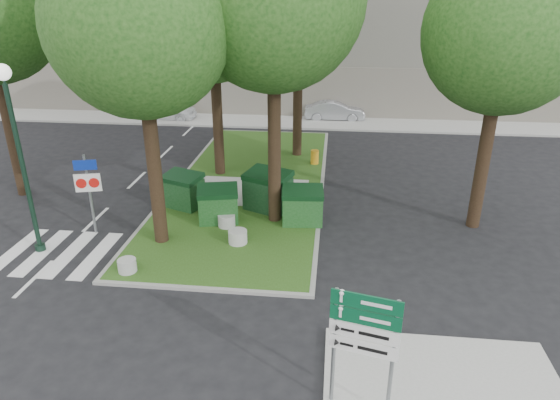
# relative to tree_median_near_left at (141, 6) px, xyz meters

# --- Properties ---
(ground) EXTENTS (120.00, 120.00, 0.00)m
(ground) POSITION_rel_tree_median_near_left_xyz_m (1.41, -2.56, -7.32)
(ground) COLOR black
(ground) RESTS_ON ground
(median_island) EXTENTS (6.00, 16.00, 0.12)m
(median_island) POSITION_rel_tree_median_near_left_xyz_m (1.91, 5.44, -7.26)
(median_island) COLOR #294C15
(median_island) RESTS_ON ground
(median_kerb) EXTENTS (6.30, 16.30, 0.10)m
(median_kerb) POSITION_rel_tree_median_near_left_xyz_m (1.91, 5.44, -7.27)
(median_kerb) COLOR gray
(median_kerb) RESTS_ON ground
(building_sidewalk) EXTENTS (42.00, 3.00, 0.12)m
(building_sidewalk) POSITION_rel_tree_median_near_left_xyz_m (1.41, 15.94, -7.26)
(building_sidewalk) COLOR #999993
(building_sidewalk) RESTS_ON ground
(zebra_crossing) EXTENTS (5.00, 3.00, 0.01)m
(zebra_crossing) POSITION_rel_tree_median_near_left_xyz_m (-2.34, -1.06, -7.31)
(zebra_crossing) COLOR silver
(zebra_crossing) RESTS_ON ground
(tree_median_near_left) EXTENTS (5.20, 5.20, 10.53)m
(tree_median_near_left) POSITION_rel_tree_median_near_left_xyz_m (0.00, 0.00, 0.00)
(tree_median_near_left) COLOR black
(tree_median_near_left) RESTS_ON ground
(tree_median_mid) EXTENTS (4.80, 4.80, 9.99)m
(tree_median_mid) POSITION_rel_tree_median_near_left_xyz_m (0.50, 6.50, -0.34)
(tree_median_mid) COLOR black
(tree_median_mid) RESTS_ON ground
(tree_street_right) EXTENTS (5.00, 5.00, 10.06)m
(tree_street_right) POSITION_rel_tree_median_near_left_xyz_m (10.50, 2.50, -0.33)
(tree_street_right) COLOR black
(tree_street_right) RESTS_ON ground
(dumpster_a) EXTENTS (1.69, 1.46, 1.33)m
(dumpster_a) POSITION_rel_tree_median_near_left_xyz_m (-0.15, 2.71, -6.56)
(dumpster_a) COLOR #0E3613
(dumpster_a) RESTS_ON median_island
(dumpster_b) EXTENTS (1.58, 1.26, 1.30)m
(dumpster_b) POSITION_rel_tree_median_near_left_xyz_m (1.45, 1.60, -6.57)
(dumpster_b) COLOR #134114
(dumpster_b) RESTS_ON median_island
(dumpster_c) EXTENTS (1.96, 1.71, 1.51)m
(dumpster_c) POSITION_rel_tree_median_near_left_xyz_m (3.05, 2.81, -6.47)
(dumpster_c) COLOR black
(dumpster_c) RESTS_ON median_island
(dumpster_d) EXTENTS (1.50, 1.11, 1.32)m
(dumpster_d) POSITION_rel_tree_median_near_left_xyz_m (4.41, 1.79, -6.56)
(dumpster_d) COLOR #154517
(dumpster_d) RESTS_ON median_island
(bollard_left) EXTENTS (0.54, 0.54, 0.38)m
(bollard_left) POSITION_rel_tree_median_near_left_xyz_m (-0.44, -2.06, -7.00)
(bollard_left) COLOR #A4A5A0
(bollard_left) RESTS_ON median_island
(bollard_right) EXTENTS (0.60, 0.60, 0.43)m
(bollard_right) POSITION_rel_tree_median_near_left_xyz_m (1.82, 1.20, -6.98)
(bollard_right) COLOR #9E9F99
(bollard_right) RESTS_ON median_island
(bollard_mid) EXTENTS (0.61, 0.61, 0.43)m
(bollard_mid) POSITION_rel_tree_median_near_left_xyz_m (2.44, 0.04, -6.98)
(bollard_mid) COLOR #A6A5A1
(bollard_mid) RESTS_ON median_island
(litter_bin) EXTENTS (0.37, 0.37, 0.65)m
(litter_bin) POSITION_rel_tree_median_near_left_xyz_m (4.54, 8.14, -6.87)
(litter_bin) COLOR orange
(litter_bin) RESTS_ON median_island
(street_lamp) EXTENTS (0.47, 0.47, 5.85)m
(street_lamp) POSITION_rel_tree_median_near_left_xyz_m (-3.82, -0.95, -3.64)
(street_lamp) COLOR black
(street_lamp) RESTS_ON ground
(traffic_sign_pole) EXTENTS (0.83, 0.26, 2.81)m
(traffic_sign_pole) POSITION_rel_tree_median_near_left_xyz_m (-2.61, 0.44, -5.52)
(traffic_sign_pole) COLOR slate
(traffic_sign_pole) RESTS_ON ground
(directional_sign) EXTENTS (1.29, 0.36, 2.64)m
(directional_sign) POSITION_rel_tree_median_near_left_xyz_m (6.11, -6.46, -5.44)
(directional_sign) COLOR slate
(directional_sign) RESTS_ON sidewalk_corner
(car_white) EXTENTS (4.05, 1.77, 1.36)m
(car_white) POSITION_rel_tree_median_near_left_xyz_m (-5.28, 15.95, -6.64)
(car_white) COLOR white
(car_white) RESTS_ON ground
(car_silver) EXTENTS (3.74, 1.37, 1.22)m
(car_silver) POSITION_rel_tree_median_near_left_xyz_m (5.38, 16.94, -6.70)
(car_silver) COLOR gray
(car_silver) RESTS_ON ground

